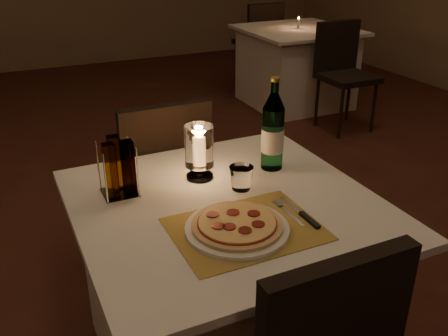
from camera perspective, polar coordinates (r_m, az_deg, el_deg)
name	(u,v)px	position (r m, az deg, el deg)	size (l,w,h in m)	color
floor	(160,329)	(2.32, -7.37, -17.79)	(8.00, 10.00, 0.02)	#4C2218
main_table	(226,288)	(1.90, 0.26, -13.59)	(1.00, 1.00, 0.74)	white
chair_far	(162,170)	(2.38, -7.13, -0.27)	(0.42, 0.42, 0.90)	black
placemat	(246,229)	(1.55, 2.49, -6.97)	(0.45, 0.34, 0.00)	#A8893A
plate	(237,229)	(1.53, 1.49, -6.94)	(0.32, 0.32, 0.01)	white
pizza	(237,224)	(1.52, 1.50, -6.43)	(0.28, 0.28, 0.02)	#D8B77F
fork	(286,211)	(1.64, 7.08, -4.93)	(0.02, 0.18, 0.00)	silver
knife	(305,217)	(1.62, 9.28, -5.53)	(0.02, 0.22, 0.01)	black
tumbler	(241,178)	(1.76, 1.98, -1.14)	(0.09, 0.09, 0.09)	white
water_bottle	(273,133)	(1.89, 5.60, 4.03)	(0.09, 0.09, 0.36)	#5DAC78
hurricane_candle	(199,148)	(1.81, -2.86, 2.30)	(0.11, 0.11, 0.21)	white
cruet_caddy	(118,170)	(1.73, -11.97, -0.21)	(0.12, 0.12, 0.21)	white
neighbor_table_right	(296,67)	(5.03, 8.18, 11.40)	(1.00, 1.00, 0.74)	white
neighbor_chair_ra	(342,65)	(4.43, 13.38, 11.40)	(0.42, 0.42, 0.90)	black
neighbor_chair_rb	(261,36)	(5.59, 4.23, 14.81)	(0.42, 0.42, 0.90)	black
neighbor_candle_right	(298,23)	(4.95, 8.48, 16.05)	(0.03, 0.03, 0.11)	white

